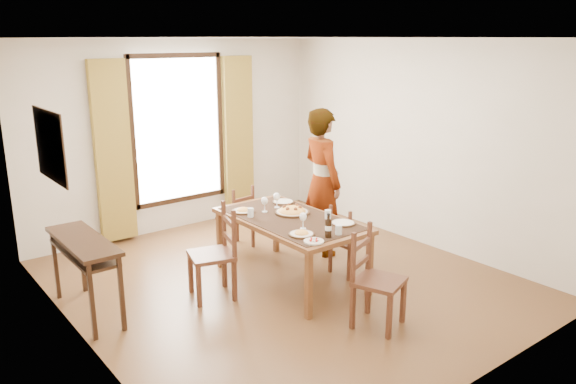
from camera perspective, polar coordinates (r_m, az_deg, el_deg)
ground at (r=6.53m, az=-0.40°, el=-9.03°), size 5.00×5.00×0.00m
room_shell at (r=6.16m, az=-1.19°, el=4.55°), size 4.60×5.10×2.74m
console_table at (r=5.90m, az=-20.05°, el=-5.56°), size 0.38×1.20×0.80m
dining_table at (r=6.30m, az=0.22°, el=-3.20°), size 0.97×1.78×0.76m
chair_west at (r=6.05m, az=-7.45°, el=-6.42°), size 0.55×0.55×1.00m
chair_north at (r=7.41m, az=-5.21°, el=-2.78°), size 0.42×0.42×0.85m
chair_south at (r=5.49m, az=8.90°, el=-8.97°), size 0.55×0.55×0.97m
chair_east at (r=6.62m, az=6.11°, el=-5.14°), size 0.37×0.37×0.84m
man at (r=7.12m, az=3.48°, el=1.03°), size 0.83×0.67×1.87m
plate_sw at (r=5.73m, az=1.38°, el=-4.15°), size 0.27×0.27×0.05m
plate_se at (r=6.10m, az=5.60°, el=-3.01°), size 0.27×0.27×0.05m
plate_nw at (r=6.51m, az=-4.58°, el=-1.79°), size 0.27×0.27×0.05m
plate_ne at (r=6.85m, az=-0.48°, el=-0.87°), size 0.27×0.27×0.05m
pasta_platter at (r=6.42m, az=0.42°, el=-1.76°), size 0.40×0.40×0.10m
caprese_plate at (r=5.55m, az=2.64°, el=-4.91°), size 0.20×0.20×0.04m
wine_glass_a at (r=5.89m, az=1.54°, el=-2.93°), size 0.08×0.08×0.18m
wine_glass_b at (r=6.63m, az=-1.14°, el=-0.84°), size 0.08×0.08×0.18m
wine_glass_c at (r=6.47m, az=-2.40°, el=-1.26°), size 0.08×0.08×0.18m
tumbler_a at (r=6.25m, az=4.07°, el=-2.28°), size 0.07×0.07×0.10m
tumbler_b at (r=6.31m, az=-3.82°, el=-2.09°), size 0.07×0.07×0.10m
tumbler_c at (r=5.77m, az=5.17°, el=-3.84°), size 0.07×0.07×0.10m
wine_bottle at (r=5.65m, az=4.12°, el=-3.42°), size 0.07×0.07×0.25m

